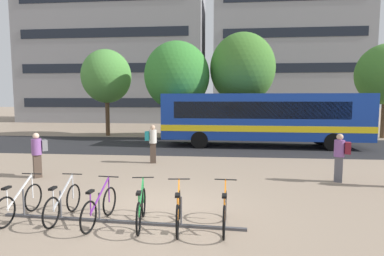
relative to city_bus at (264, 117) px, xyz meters
The scene contains 18 objects.
ground 11.96m from the city_bus, 110.33° to the right, with size 200.00×200.00×0.00m, color gray.
bus_lane_asphalt 4.47m from the city_bus, behind, with size 80.00×7.20×0.01m, color #232326.
city_bus is the anchor object (origin of this frame).
bike_rack 12.95m from the city_bus, 112.66° to the right, with size 5.85×0.39×0.70m.
parked_bicycle_white_0 14.01m from the city_bus, 122.07° to the right, with size 0.52×1.72×0.99m.
parked_bicycle_silver_1 13.43m from the city_bus, 118.42° to the right, with size 0.52×1.72×0.99m.
parked_bicycle_purple_2 13.14m from the city_bus, 114.32° to the right, with size 0.52×1.72×0.99m.
parked_bicycle_green_3 12.77m from the city_bus, 110.32° to the right, with size 0.52×1.71×0.99m.
parked_bicycle_orange_4 12.56m from the city_bus, 106.50° to the right, with size 0.52×1.72×0.99m.
parked_bicycle_orange_5 12.25m from the city_bus, 101.91° to the right, with size 0.52×1.72×0.99m.
commuter_maroon_pack_0 7.96m from the city_bus, 79.01° to the right, with size 0.59×0.46×1.69m.
commuter_teal_pack_2 7.80m from the city_bus, 136.83° to the right, with size 0.57×0.40×1.73m.
commuter_grey_pack_3 12.36m from the city_bus, 138.64° to the right, with size 0.59×0.59×1.66m.
street_tree_0 12.73m from the city_bus, 158.31° to the left, with size 3.84×3.84×6.75m.
street_tree_1 5.27m from the city_bus, 104.60° to the left, with size 4.71×4.71×7.68m.
street_tree_2 7.26m from the city_bus, 149.37° to the left, with size 4.74×4.74×7.06m.
building_left_wing 28.55m from the city_bus, 127.21° to the left, with size 23.18×10.45×20.54m.
building_right_wing 26.09m from the city_bus, 76.58° to the left, with size 18.69×13.05×16.33m.
Camera 1 is at (1.47, -7.27, 2.86)m, focal length 27.95 mm.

